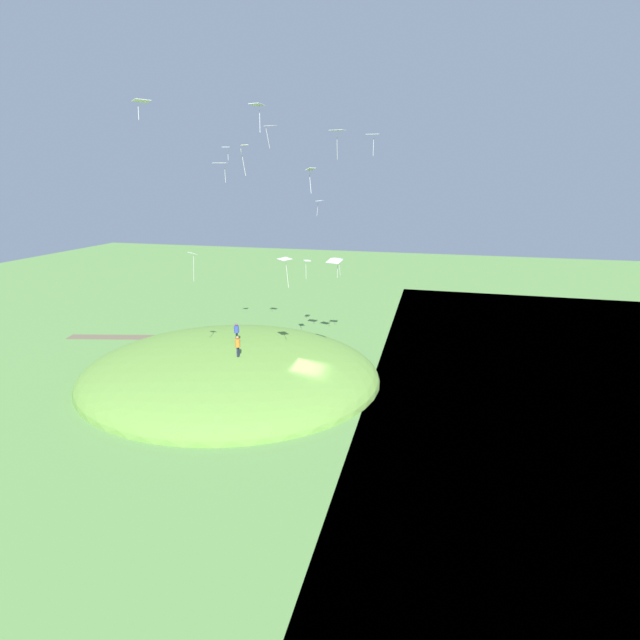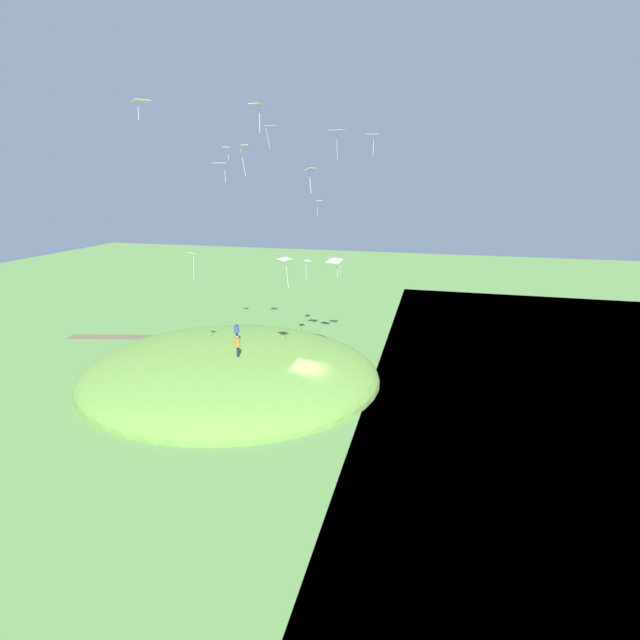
{
  "view_description": "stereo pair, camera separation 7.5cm",
  "coord_description": "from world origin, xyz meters",
  "px_view_note": "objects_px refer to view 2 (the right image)",
  "views": [
    {
      "loc": [
        -8.95,
        31.98,
        16.08
      ],
      "look_at": [
        -0.17,
        -2.8,
        5.33
      ],
      "focal_mm": 25.61,
      "sensor_mm": 36.0,
      "label": 1
    },
    {
      "loc": [
        -9.02,
        31.96,
        16.08
      ],
      "look_at": [
        -0.17,
        -2.8,
        5.33
      ],
      "focal_mm": 25.61,
      "sensor_mm": 36.0,
      "label": 2
    }
  ],
  "objects_px": {
    "kite_14": "(373,135)",
    "kite_0": "(244,148)",
    "kite_6": "(221,164)",
    "kite_12": "(320,202)",
    "kite_8": "(226,148)",
    "kite_13": "(285,260)",
    "person_walking_path": "(238,344)",
    "kite_1": "(334,262)",
    "kite_7": "(337,259)",
    "kite_3": "(270,127)",
    "kite_4": "(141,101)",
    "kite_10": "(307,262)",
    "person_on_hilltop": "(237,330)",
    "kite_5": "(193,257)",
    "kite_11": "(310,172)",
    "kite_9": "(257,106)",
    "kite_2": "(337,132)"
  },
  "relations": [
    {
      "from": "kite_6",
      "to": "kite_10",
      "type": "height_order",
      "value": "kite_6"
    },
    {
      "from": "person_walking_path",
      "to": "kite_5",
      "type": "relative_size",
      "value": 0.83
    },
    {
      "from": "kite_6",
      "to": "kite_14",
      "type": "height_order",
      "value": "kite_14"
    },
    {
      "from": "kite_0",
      "to": "kite_2",
      "type": "bearing_deg",
      "value": -143.45
    },
    {
      "from": "person_on_hilltop",
      "to": "kite_3",
      "type": "height_order",
      "value": "kite_3"
    },
    {
      "from": "kite_11",
      "to": "kite_13",
      "type": "bearing_deg",
      "value": -16.02
    },
    {
      "from": "kite_7",
      "to": "kite_2",
      "type": "bearing_deg",
      "value": 101.78
    },
    {
      "from": "kite_11",
      "to": "kite_13",
      "type": "distance_m",
      "value": 6.57
    },
    {
      "from": "kite_8",
      "to": "kite_5",
      "type": "bearing_deg",
      "value": 94.97
    },
    {
      "from": "kite_6",
      "to": "kite_12",
      "type": "xyz_separation_m",
      "value": [
        -4.85,
        -9.16,
        -2.88
      ]
    },
    {
      "from": "kite_2",
      "to": "kite_9",
      "type": "height_order",
      "value": "kite_9"
    },
    {
      "from": "kite_1",
      "to": "kite_3",
      "type": "relative_size",
      "value": 0.78
    },
    {
      "from": "kite_2",
      "to": "kite_5",
      "type": "distance_m",
      "value": 13.65
    },
    {
      "from": "kite_2",
      "to": "kite_13",
      "type": "distance_m",
      "value": 9.81
    },
    {
      "from": "person_on_hilltop",
      "to": "kite_2",
      "type": "distance_m",
      "value": 18.21
    },
    {
      "from": "kite_5",
      "to": "kite_6",
      "type": "xyz_separation_m",
      "value": [
        -1.89,
        -1.62,
        6.42
      ]
    },
    {
      "from": "kite_5",
      "to": "kite_9",
      "type": "distance_m",
      "value": 11.51
    },
    {
      "from": "kite_4",
      "to": "kite_10",
      "type": "xyz_separation_m",
      "value": [
        -5.58,
        -15.62,
        -11.75
      ]
    },
    {
      "from": "kite_2",
      "to": "kite_4",
      "type": "height_order",
      "value": "kite_4"
    },
    {
      "from": "kite_7",
      "to": "kite_12",
      "type": "relative_size",
      "value": 1.24
    },
    {
      "from": "kite_5",
      "to": "kite_11",
      "type": "bearing_deg",
      "value": -171.18
    },
    {
      "from": "person_walking_path",
      "to": "kite_14",
      "type": "distance_m",
      "value": 18.66
    },
    {
      "from": "person_walking_path",
      "to": "kite_11",
      "type": "distance_m",
      "value": 14.47
    },
    {
      "from": "kite_4",
      "to": "kite_8",
      "type": "height_order",
      "value": "kite_4"
    },
    {
      "from": "kite_1",
      "to": "kite_14",
      "type": "relative_size",
      "value": 0.93
    },
    {
      "from": "kite_11",
      "to": "kite_10",
      "type": "bearing_deg",
      "value": -72.67
    },
    {
      "from": "kite_1",
      "to": "kite_14",
      "type": "xyz_separation_m",
      "value": [
        -2.6,
        -0.5,
        9.06
      ]
    },
    {
      "from": "kite_7",
      "to": "kite_14",
      "type": "height_order",
      "value": "kite_14"
    },
    {
      "from": "kite_13",
      "to": "kite_5",
      "type": "bearing_deg",
      "value": 17.06
    },
    {
      "from": "person_walking_path",
      "to": "kite_0",
      "type": "relative_size",
      "value": 0.89
    },
    {
      "from": "kite_11",
      "to": "kite_9",
      "type": "bearing_deg",
      "value": 55.95
    },
    {
      "from": "kite_5",
      "to": "person_walking_path",
      "type": "bearing_deg",
      "value": -138.92
    },
    {
      "from": "kite_8",
      "to": "kite_10",
      "type": "height_order",
      "value": "kite_8"
    },
    {
      "from": "kite_1",
      "to": "kite_4",
      "type": "distance_m",
      "value": 16.56
    },
    {
      "from": "kite_10",
      "to": "kite_9",
      "type": "bearing_deg",
      "value": 93.93
    },
    {
      "from": "kite_9",
      "to": "kite_4",
      "type": "bearing_deg",
      "value": 15.19
    },
    {
      "from": "kite_3",
      "to": "kite_4",
      "type": "bearing_deg",
      "value": 71.82
    },
    {
      "from": "kite_6",
      "to": "kite_12",
      "type": "distance_m",
      "value": 10.76
    },
    {
      "from": "kite_0",
      "to": "kite_4",
      "type": "bearing_deg",
      "value": 42.19
    },
    {
      "from": "kite_10",
      "to": "kite_12",
      "type": "relative_size",
      "value": 1.29
    },
    {
      "from": "kite_5",
      "to": "kite_11",
      "type": "height_order",
      "value": "kite_11"
    },
    {
      "from": "person_on_hilltop",
      "to": "kite_8",
      "type": "relative_size",
      "value": 1.5
    },
    {
      "from": "person_walking_path",
      "to": "kite_2",
      "type": "xyz_separation_m",
      "value": [
        -7.45,
        -2.36,
        15.77
      ]
    },
    {
      "from": "kite_9",
      "to": "kite_13",
      "type": "relative_size",
      "value": 0.75
    },
    {
      "from": "kite_1",
      "to": "kite_7",
      "type": "bearing_deg",
      "value": -79.02
    },
    {
      "from": "kite_4",
      "to": "kite_9",
      "type": "distance_m",
      "value": 6.78
    },
    {
      "from": "kite_14",
      "to": "kite_0",
      "type": "bearing_deg",
      "value": 30.62
    },
    {
      "from": "kite_8",
      "to": "kite_13",
      "type": "height_order",
      "value": "kite_8"
    },
    {
      "from": "kite_9",
      "to": "kite_10",
      "type": "xyz_separation_m",
      "value": [
        0.95,
        -13.84,
        -11.52
      ]
    },
    {
      "from": "person_on_hilltop",
      "to": "kite_1",
      "type": "height_order",
      "value": "kite_1"
    }
  ]
}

